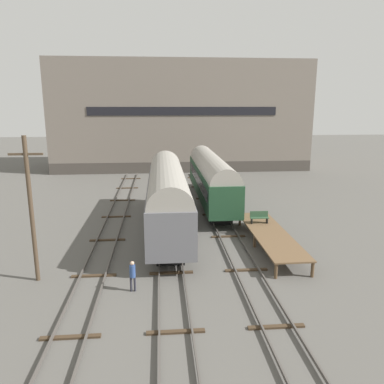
{
  "coord_description": "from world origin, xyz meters",
  "views": [
    {
      "loc": [
        -0.55,
        -23.69,
        9.81
      ],
      "look_at": [
        2.28,
        8.96,
        2.2
      ],
      "focal_mm": 35.0,
      "sensor_mm": 36.0,
      "label": 1
    }
  ],
  "objects_px": {
    "train_car_green": "(211,176)",
    "person_worker": "(133,273)",
    "utility_pole": "(31,208)",
    "bench": "(259,217)",
    "train_car_grey": "(168,193)"
  },
  "relations": [
    {
      "from": "train_car_green",
      "to": "bench",
      "type": "xyz_separation_m",
      "value": [
        2.38,
        -9.78,
        -1.38
      ]
    },
    {
      "from": "utility_pole",
      "to": "bench",
      "type": "bearing_deg",
      "value": 23.38
    },
    {
      "from": "bench",
      "to": "utility_pole",
      "type": "relative_size",
      "value": 0.17
    },
    {
      "from": "train_car_green",
      "to": "train_car_grey",
      "type": "relative_size",
      "value": 1.03
    },
    {
      "from": "bench",
      "to": "person_worker",
      "type": "xyz_separation_m",
      "value": [
        -9.05,
        -8.11,
        -0.47
      ]
    },
    {
      "from": "utility_pole",
      "to": "train_car_grey",
      "type": "bearing_deg",
      "value": 46.88
    },
    {
      "from": "train_car_grey",
      "to": "bench",
      "type": "height_order",
      "value": "train_car_grey"
    },
    {
      "from": "train_car_green",
      "to": "person_worker",
      "type": "xyz_separation_m",
      "value": [
        -6.68,
        -17.89,
        -1.85
      ]
    },
    {
      "from": "train_car_green",
      "to": "train_car_grey",
      "type": "xyz_separation_m",
      "value": [
        -4.55,
        -7.9,
        0.19
      ]
    },
    {
      "from": "train_car_grey",
      "to": "bench",
      "type": "bearing_deg",
      "value": -15.19
    },
    {
      "from": "train_car_green",
      "to": "train_car_grey",
      "type": "height_order",
      "value": "train_car_grey"
    },
    {
      "from": "train_car_green",
      "to": "person_worker",
      "type": "height_order",
      "value": "train_car_green"
    },
    {
      "from": "train_car_grey",
      "to": "train_car_green",
      "type": "bearing_deg",
      "value": 60.06
    },
    {
      "from": "utility_pole",
      "to": "train_car_green",
      "type": "bearing_deg",
      "value": 52.78
    },
    {
      "from": "bench",
      "to": "utility_pole",
      "type": "bearing_deg",
      "value": -156.62
    }
  ]
}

